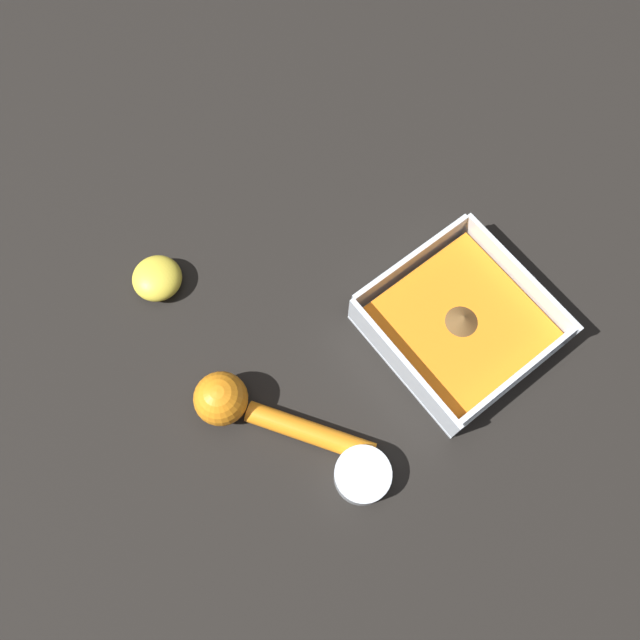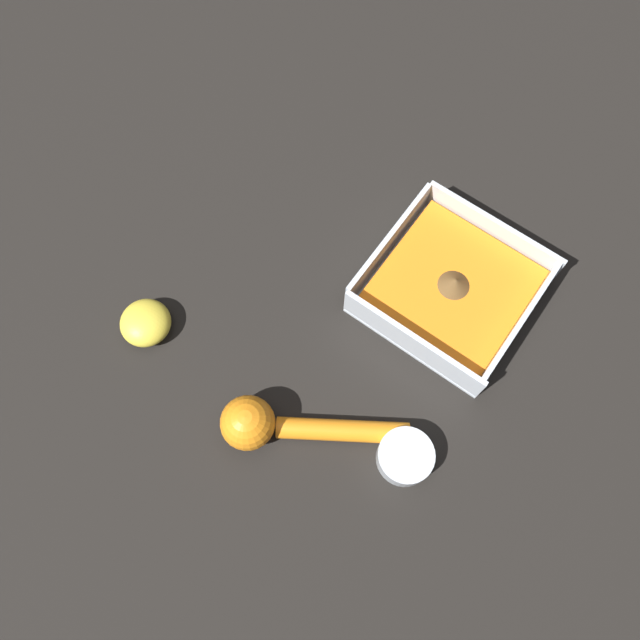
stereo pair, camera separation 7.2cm
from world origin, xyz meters
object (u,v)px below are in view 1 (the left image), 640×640
at_px(lemon_squeezer, 246,408).
at_px(lemon_half, 157,278).
at_px(spice_bowl, 362,475).
at_px(square_dish, 457,323).

relative_size(lemon_squeezer, lemon_half, 3.09).
bearing_deg(lemon_squeezer, lemon_half, -35.54).
bearing_deg(lemon_squeezer, spice_bowl, 169.78).
distance_m(square_dish, lemon_half, 0.36).
bearing_deg(spice_bowl, lemon_half, -171.46).
height_order(square_dish, spice_bowl, square_dish).
distance_m(spice_bowl, lemon_half, 0.33).
bearing_deg(square_dish, lemon_squeezer, -104.82).
relative_size(square_dish, spice_bowl, 3.00).
relative_size(spice_bowl, lemon_half, 1.03).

